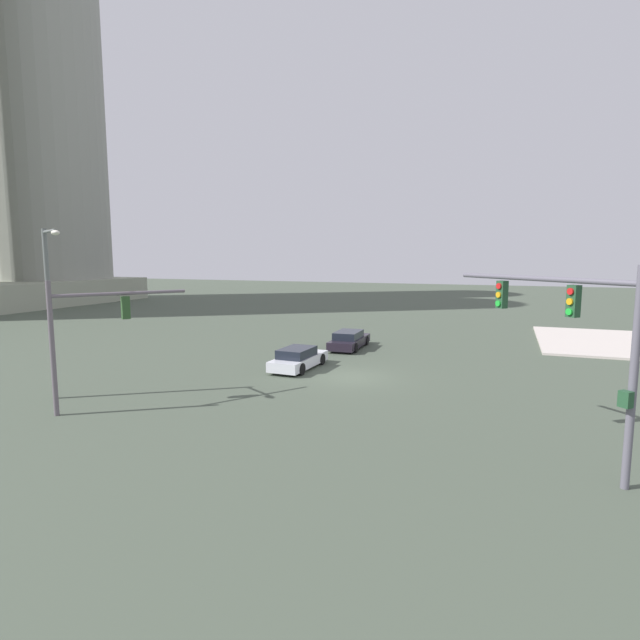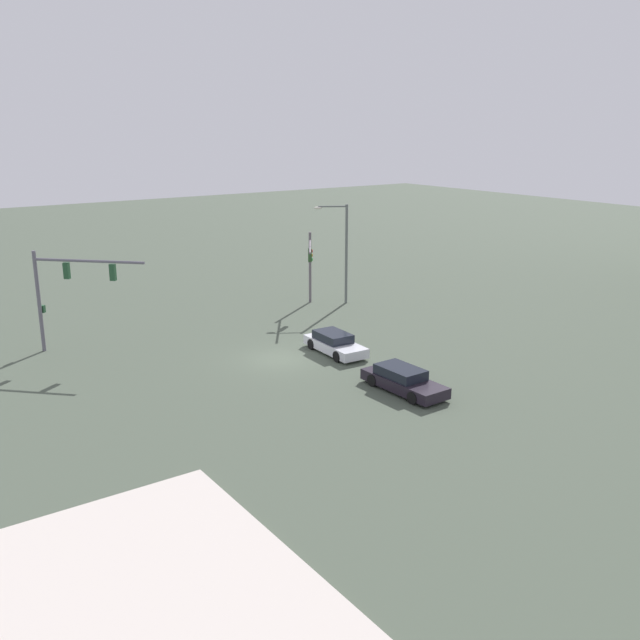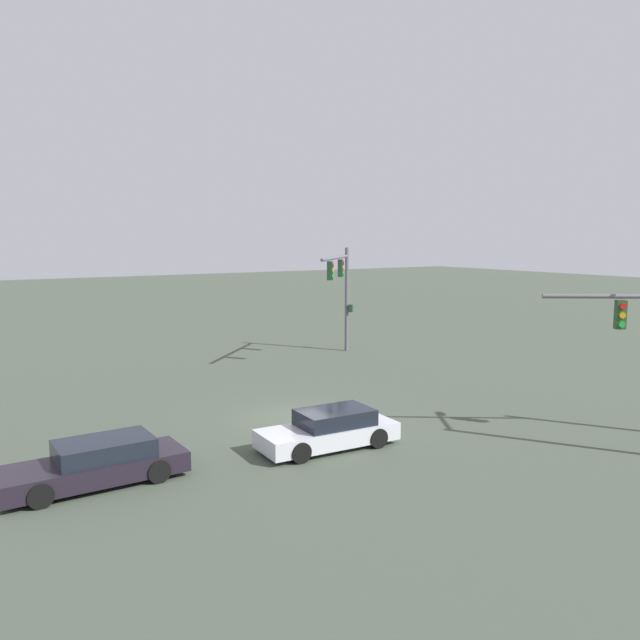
# 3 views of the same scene
# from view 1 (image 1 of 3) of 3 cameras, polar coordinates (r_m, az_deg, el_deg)

# --- Properties ---
(ground_plane) EXTENTS (179.19, 179.19, 0.00)m
(ground_plane) POSITION_cam_1_polar(r_m,az_deg,el_deg) (26.29, 3.34, -6.49)
(ground_plane) COLOR #455041
(sidewalk_corner) EXTENTS (12.82, 11.34, 0.15)m
(sidewalk_corner) POSITION_cam_1_polar(r_m,az_deg,el_deg) (41.90, 31.29, -2.26)
(sidewalk_corner) COLOR beige
(sidewalk_corner) RESTS_ON ground
(traffic_signal_near_corner) EXTENTS (5.16, 4.93, 6.04)m
(traffic_signal_near_corner) POSITION_cam_1_polar(r_m,az_deg,el_deg) (16.46, 27.25, -0.83)
(traffic_signal_near_corner) COLOR slate
(traffic_signal_near_corner) RESTS_ON ground
(traffic_signal_opposite_side) EXTENTS (4.57, 3.18, 5.34)m
(traffic_signal_opposite_side) POSITION_cam_1_polar(r_m,az_deg,el_deg) (22.17, -24.87, -0.38)
(traffic_signal_opposite_side) COLOR #635A62
(traffic_signal_opposite_side) RESTS_ON ground
(streetlamp_curved_arm) EXTENTS (1.44, 2.26, 7.43)m
(streetlamp_curved_arm) POSITION_cam_1_polar(r_m,az_deg,el_deg) (24.31, -28.40, 1.92)
(streetlamp_curved_arm) COLOR slate
(streetlamp_curved_arm) RESTS_ON ground
(sedan_car_approaching) EXTENTS (4.87, 1.93, 1.21)m
(sedan_car_approaching) POSITION_cam_1_polar(r_m,az_deg,el_deg) (34.20, 3.34, -2.28)
(sedan_car_approaching) COLOR black
(sedan_car_approaching) RESTS_ON ground
(sedan_car_waiting_far) EXTENTS (4.54, 1.96, 1.21)m
(sedan_car_waiting_far) POSITION_cam_1_polar(r_m,az_deg,el_deg) (28.03, -2.49, -4.42)
(sedan_car_waiting_far) COLOR silver
(sedan_car_waiting_far) RESTS_ON ground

